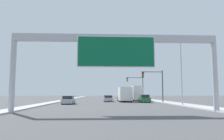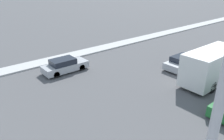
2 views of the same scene
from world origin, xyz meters
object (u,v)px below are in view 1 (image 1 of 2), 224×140
sign_gantry (116,50)px  traffic_light_near_intersection (156,81)px  car_mid_center (68,100)px  car_far_center (144,99)px  street_lamp_right (179,66)px  traffic_light_mid_block (138,84)px  truck_box_primary (124,94)px  truck_box_secondary (136,93)px  car_near_center (108,99)px

sign_gantry → traffic_light_near_intersection: size_ratio=3.30×
car_mid_center → traffic_light_near_intersection: traffic_light_near_intersection is taller
car_far_center → street_lamp_right: size_ratio=0.43×
traffic_light_mid_block → car_mid_center: bearing=-123.4°
traffic_light_mid_block → truck_box_primary: bearing=-110.1°
sign_gantry → car_mid_center: size_ratio=4.53×
street_lamp_right → sign_gantry: bearing=-134.3°
car_far_center → truck_box_primary: 5.46m
car_far_center → truck_box_secondary: size_ratio=0.58×
sign_gantry → car_near_center: size_ratio=4.48×
car_mid_center → car_near_center: bearing=54.9°
car_far_center → car_near_center: bearing=147.4°
car_near_center → car_far_center: bearing=-32.6°
car_near_center → traffic_light_near_intersection: 11.38m
car_far_center → traffic_light_mid_block: traffic_light_mid_block is taller
car_mid_center → sign_gantry: bearing=-66.7°
truck_box_primary → car_far_center: bearing=-49.5°
car_far_center → truck_box_primary: bearing=130.5°
truck_box_primary → truck_box_secondary: truck_box_secondary is taller
car_near_center → traffic_light_mid_block: size_ratio=0.70×
car_near_center → traffic_light_near_intersection: size_ratio=0.74×
truck_box_secondary → sign_gantry: bearing=-102.5°
car_far_center → street_lamp_right: bearing=-74.9°
traffic_light_near_intersection → traffic_light_mid_block: 20.00m
truck_box_secondary → traffic_light_near_intersection: (1.94, -11.48, 2.40)m
sign_gantry → traffic_light_near_intersection: sign_gantry is taller
truck_box_primary → street_lamp_right: (6.57, -15.50, 4.19)m
truck_box_secondary → street_lamp_right: (3.07, -21.25, 3.99)m
traffic_light_mid_block → traffic_light_near_intersection: bearing=-89.4°
truck_box_primary → car_near_center: bearing=174.0°
sign_gantry → car_far_center: sign_gantry is taller
car_mid_center → traffic_light_near_intersection: bearing=13.6°
car_far_center → sign_gantry: bearing=-107.9°
car_far_center → truck_box_primary: (-3.50, 4.10, 0.85)m
traffic_light_mid_block → street_lamp_right: (1.34, -29.77, 1.35)m
truck_box_primary → truck_box_secondary: bearing=58.7°
sign_gantry → truck_box_primary: size_ratio=2.32×
car_far_center → traffic_light_near_intersection: bearing=-40.1°
car_mid_center → traffic_light_mid_block: traffic_light_mid_block is taller
traffic_light_near_intersection → car_near_center: bearing=145.7°
traffic_light_mid_block → street_lamp_right: bearing=-87.4°
sign_gantry → car_near_center: 26.75m
car_mid_center → street_lamp_right: bearing=-19.1°
traffic_light_near_intersection → street_lamp_right: 9.96m
sign_gantry → truck_box_primary: (3.50, 25.83, -4.47)m
car_mid_center → street_lamp_right: size_ratio=0.46×
truck_box_primary → traffic_light_near_intersection: (5.44, -5.73, 2.59)m
car_mid_center → traffic_light_mid_block: bearing=56.6°
car_far_center → truck_box_secondary: bearing=90.0°
traffic_light_near_intersection → traffic_light_mid_block: size_ratio=0.95×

